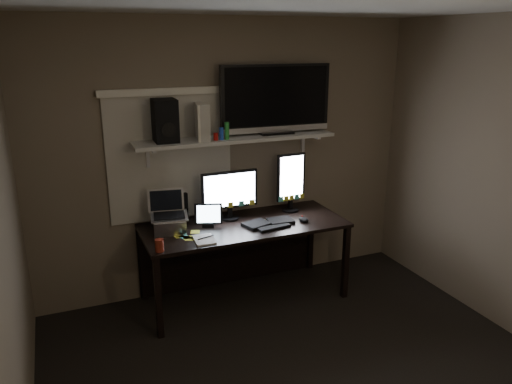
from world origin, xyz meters
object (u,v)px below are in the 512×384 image
mouse (304,219)px  tablet (208,215)px  cup (159,245)px  game_console (201,122)px  keyboard (269,223)px  monitor_landscape (230,195)px  speaker (165,121)px  tv (276,99)px  desk (240,238)px  laptop (169,213)px  monitor_portrait (291,182)px

mouse → tablet: 0.86m
cup → game_console: size_ratio=0.32×
keyboard → cup: size_ratio=4.66×
monitor_landscape → cup: bearing=-148.0°
mouse → speaker: (-1.13, 0.36, 0.91)m
tv → speaker: size_ratio=2.90×
desk → speaker: speaker is taller
keyboard → monitor_landscape: bearing=129.2°
tv → cup: bearing=-154.6°
laptop → tv: (1.04, 0.14, 0.88)m
monitor_portrait → tablet: monitor_portrait is taller
tablet → game_console: bearing=108.4°
game_console → mouse: bearing=-12.4°
monitor_landscape → game_console: 0.71m
tv → monitor_portrait: bearing=-15.6°
tablet → laptop: size_ratio=0.70×
monitor_portrait → mouse: 0.41m
monitor_portrait → mouse: bearing=-96.3°
monitor_landscape → mouse: (0.59, -0.32, -0.21)m
desk → keyboard: bearing=-46.1°
mouse → laptop: 1.20m
speaker → cup: bearing=-109.4°
monitor_landscape → cup: (-0.75, -0.48, -0.18)m
mouse → cup: bearing=179.4°
desk → laptop: 0.74m
laptop → cup: 0.43m
desk → game_console: game_console is taller
monitor_landscape → monitor_portrait: bearing=-0.8°
desk → monitor_portrait: bearing=4.8°
monitor_portrait → laptop: 1.20m
laptop → tv: bearing=18.0°
cup → speaker: (0.21, 0.52, 0.88)m
desk → monitor_landscape: size_ratio=3.43×
game_console → cup: bearing=-125.8°
tablet → cup: bearing=-124.9°
monitor_portrait → mouse: monitor_portrait is taller
keyboard → mouse: bearing=-18.7°
speaker → laptop: bearing=-102.6°
desk → mouse: bearing=-27.4°
tv → game_console: 0.72m
monitor_landscape → mouse: size_ratio=4.65×
monitor_portrait → cup: size_ratio=5.73×
keyboard → game_console: 1.06m
monitor_portrait → laptop: monitor_portrait is taller
game_console → tablet: bearing=-80.5°
game_console → speaker: (-0.30, 0.02, 0.02)m
laptop → game_console: size_ratio=1.13×
monitor_landscape → cup: size_ratio=5.30×
monitor_landscape → laptop: (-0.58, -0.10, -0.06)m
monitor_portrait → tablet: bearing=-175.9°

